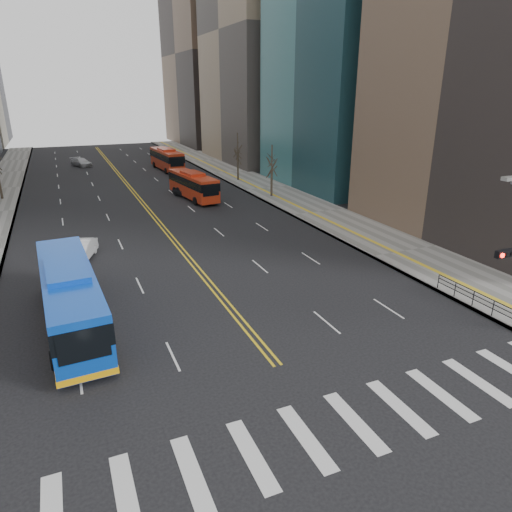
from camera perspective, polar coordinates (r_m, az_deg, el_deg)
ground at (r=20.37m, az=9.34°, el=-20.61°), size 220.00×220.00×0.00m
sidewalk_right at (r=64.80m, az=1.26°, el=8.48°), size 7.00×130.00×0.15m
crosswalk at (r=20.37m, az=9.34°, el=-20.59°), size 26.70×4.00×0.01m
centerline at (r=69.57m, az=-15.70°, el=8.50°), size 0.55×100.00×0.01m
office_towers at (r=82.42m, az=-18.89°, el=26.70°), size 83.00×134.00×58.00m
pedestrian_railing at (r=32.25m, az=25.55°, el=-4.52°), size 0.06×6.06×1.02m
street_trees at (r=48.04m, az=-21.17°, el=8.84°), size 35.20×47.20×7.60m
blue_bus at (r=28.50m, az=-22.20°, el=-4.59°), size 3.54×13.33×3.82m
red_bus_near at (r=58.96m, az=-7.88°, el=8.93°), size 3.80×10.91×3.40m
red_bus_far at (r=81.25m, az=-11.09°, el=11.92°), size 3.46×11.78×3.68m
car_white at (r=39.93m, az=-21.12°, el=0.64°), size 3.17×5.05×1.57m
car_dark_mid at (r=60.44m, az=-8.99°, el=7.95°), size 2.68×4.16×1.32m
car_silver at (r=89.69m, az=-21.02°, el=10.89°), size 4.00×5.50×1.48m
car_dark_far at (r=97.37m, az=-12.26°, el=12.34°), size 2.24×4.81×1.33m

